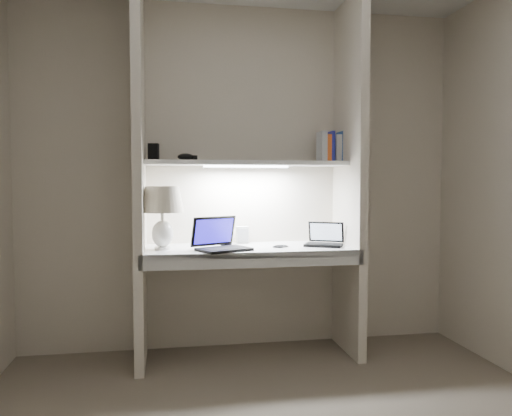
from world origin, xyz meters
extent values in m
cube|color=beige|center=(0.00, 1.50, 1.25)|extent=(3.20, 0.01, 2.50)
cube|color=beige|center=(-0.73, 1.23, 1.25)|extent=(0.06, 0.55, 2.50)
cube|color=beige|center=(0.73, 1.23, 1.25)|extent=(0.06, 0.55, 2.50)
cube|color=white|center=(0.00, 1.23, 0.75)|extent=(1.40, 0.55, 0.04)
cube|color=silver|center=(0.00, 0.96, 0.72)|extent=(1.46, 0.03, 0.10)
cube|color=silver|center=(0.00, 1.32, 1.35)|extent=(1.40, 0.36, 0.03)
cube|color=white|center=(0.00, 1.32, 1.33)|extent=(0.60, 0.04, 0.02)
cylinder|color=white|center=(-0.58, 1.19, 0.78)|extent=(0.11, 0.11, 0.02)
ellipsoid|color=white|center=(-0.58, 1.19, 0.88)|extent=(0.14, 0.14, 0.18)
cylinder|color=white|center=(-0.58, 1.19, 0.98)|extent=(0.02, 0.02, 0.08)
sphere|color=#FFD899|center=(-0.58, 1.19, 1.06)|extent=(0.04, 0.04, 0.04)
cube|color=black|center=(-0.19, 1.07, 0.78)|extent=(0.39, 0.34, 0.02)
cube|color=black|center=(-0.19, 1.07, 0.79)|extent=(0.31, 0.26, 0.00)
cube|color=black|center=(-0.24, 1.19, 0.89)|extent=(0.32, 0.19, 0.20)
cube|color=#2117C5|center=(-0.24, 1.18, 0.89)|extent=(0.27, 0.16, 0.16)
cube|color=black|center=(0.52, 1.17, 0.78)|extent=(0.30, 0.27, 0.02)
cube|color=black|center=(0.52, 1.17, 0.79)|extent=(0.25, 0.21, 0.00)
cube|color=black|center=(0.57, 1.27, 0.86)|extent=(0.25, 0.16, 0.15)
cube|color=silver|center=(0.57, 1.26, 0.86)|extent=(0.21, 0.14, 0.12)
cube|color=silver|center=(-0.01, 1.43, 0.83)|extent=(0.09, 0.07, 0.12)
ellipsoid|color=black|center=(-0.15, 1.28, 0.79)|extent=(0.10, 0.08, 0.03)
torus|color=black|center=(0.22, 1.18, 0.78)|extent=(0.13, 0.13, 0.01)
cube|color=yellow|center=(-0.60, 1.22, 0.77)|extent=(0.08, 0.08, 0.00)
cube|color=white|center=(0.74, 1.36, 1.46)|extent=(0.03, 0.15, 0.20)
cube|color=#255097|center=(0.71, 1.36, 1.48)|extent=(0.04, 0.15, 0.22)
cube|color=silver|center=(0.67, 1.36, 1.46)|extent=(0.04, 0.15, 0.20)
cube|color=#24299C|center=(0.63, 1.36, 1.48)|extent=(0.02, 0.15, 0.22)
cube|color=orange|center=(0.60, 1.36, 1.46)|extent=(0.03, 0.15, 0.20)
cube|color=silver|center=(0.56, 1.36, 1.48)|extent=(0.04, 0.15, 0.22)
cube|color=black|center=(-0.64, 1.38, 1.42)|extent=(0.08, 0.06, 0.12)
ellipsoid|color=black|center=(-0.42, 1.32, 1.39)|extent=(0.13, 0.11, 0.05)
camera|label=1|loc=(-0.54, -2.16, 1.22)|focal=35.00mm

